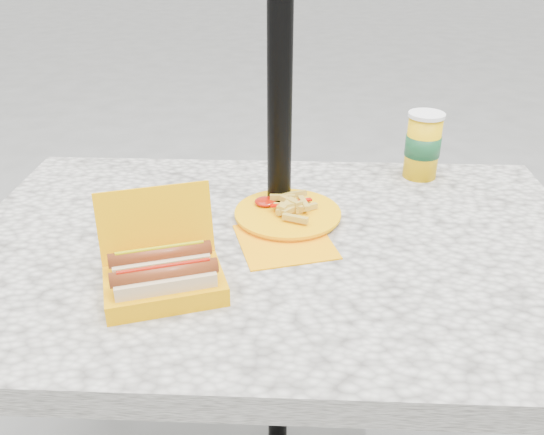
{
  "coord_description": "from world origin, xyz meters",
  "views": [
    {
      "loc": [
        0.03,
        -0.94,
        1.3
      ],
      "look_at": [
        -0.01,
        0.0,
        0.8
      ],
      "focal_mm": 38.0,
      "sensor_mm": 36.0,
      "label": 1
    }
  ],
  "objects_px": {
    "hotdog_box": "(163,274)",
    "soda_cup": "(423,145)",
    "umbrella_pole": "(280,36)",
    "fries_plate": "(287,214)"
  },
  "relations": [
    {
      "from": "umbrella_pole",
      "to": "soda_cup",
      "type": "distance_m",
      "value": 0.45
    },
    {
      "from": "umbrella_pole",
      "to": "hotdog_box",
      "type": "height_order",
      "value": "umbrella_pole"
    },
    {
      "from": "soda_cup",
      "to": "fries_plate",
      "type": "bearing_deg",
      "value": -143.02
    },
    {
      "from": "hotdog_box",
      "to": "soda_cup",
      "type": "bearing_deg",
      "value": 26.04
    },
    {
      "from": "hotdog_box",
      "to": "fries_plate",
      "type": "xyz_separation_m",
      "value": [
        0.2,
        0.26,
        -0.02
      ]
    },
    {
      "from": "umbrella_pole",
      "to": "fries_plate",
      "type": "relative_size",
      "value": 7.03
    },
    {
      "from": "soda_cup",
      "to": "hotdog_box",
      "type": "bearing_deg",
      "value": -135.46
    },
    {
      "from": "umbrella_pole",
      "to": "soda_cup",
      "type": "height_order",
      "value": "umbrella_pole"
    },
    {
      "from": "hotdog_box",
      "to": "fries_plate",
      "type": "relative_size",
      "value": 0.73
    },
    {
      "from": "hotdog_box",
      "to": "fries_plate",
      "type": "distance_m",
      "value": 0.33
    }
  ]
}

